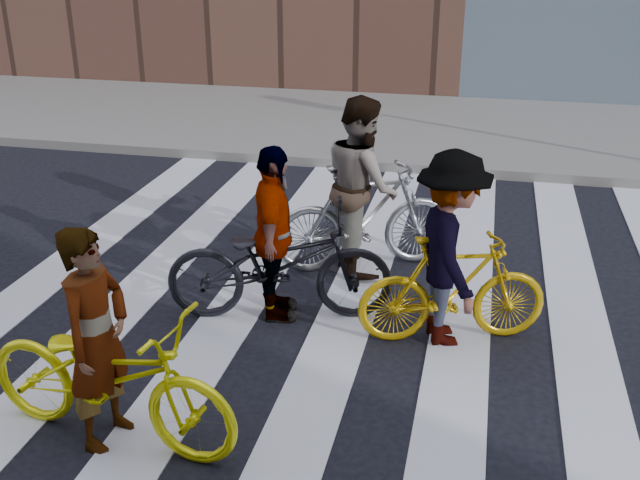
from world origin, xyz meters
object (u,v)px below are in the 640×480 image
(bike_yellow_right, at_px, (453,289))
(bike_yellow_left, at_px, (108,376))
(rider_left, at_px, (97,339))
(rider_right, at_px, (450,250))
(rider_rear, at_px, (274,235))
(bike_dark_rear, at_px, (279,264))
(rider_mid, at_px, (361,185))
(bike_silver_mid, at_px, (365,217))

(bike_yellow_right, bearing_deg, bike_yellow_left, 113.44)
(rider_left, distance_m, rider_right, 3.06)
(rider_left, relative_size, rider_right, 0.94)
(bike_yellow_left, relative_size, rider_rear, 1.21)
(bike_dark_rear, bearing_deg, rider_rear, 76.83)
(rider_mid, bearing_deg, bike_dark_rear, 132.16)
(bike_dark_rear, bearing_deg, rider_right, -105.98)
(rider_left, bearing_deg, rider_right, -41.33)
(bike_dark_rear, distance_m, rider_left, 2.22)
(bike_silver_mid, xyz_separation_m, bike_dark_rear, (-0.60, -1.28, -0.04))
(bike_dark_rear, bearing_deg, rider_left, 147.20)
(rider_left, distance_m, rider_rear, 2.19)
(bike_yellow_left, height_order, rider_left, rider_left)
(rider_mid, xyz_separation_m, rider_rear, (-0.60, -1.28, -0.11))
(rider_left, xyz_separation_m, rider_mid, (1.29, 3.36, 0.12))
(bike_yellow_left, distance_m, rider_rear, 2.19)
(bike_silver_mid, height_order, rider_right, rider_right)
(bike_yellow_right, relative_size, bike_dark_rear, 0.80)
(bike_yellow_right, distance_m, rider_rear, 1.72)
(rider_mid, distance_m, rider_right, 1.71)
(rider_left, bearing_deg, bike_yellow_right, -41.93)
(bike_dark_rear, distance_m, rider_mid, 1.45)
(bike_silver_mid, bearing_deg, rider_rear, 128.50)
(bike_yellow_left, xyz_separation_m, bike_yellow_right, (2.32, 2.00, -0.03))
(bike_yellow_left, height_order, rider_right, rider_right)
(bike_silver_mid, bearing_deg, rider_left, 133.64)
(bike_silver_mid, distance_m, rider_left, 3.62)
(bike_silver_mid, xyz_separation_m, rider_right, (0.98, -1.36, 0.29))
(bike_yellow_right, xyz_separation_m, rider_left, (-2.37, -2.00, 0.33))
(rider_mid, height_order, rider_rear, rider_mid)
(rider_mid, height_order, rider_right, rider_mid)
(bike_yellow_right, relative_size, rider_right, 0.96)
(bike_yellow_left, distance_m, rider_right, 3.04)
(bike_yellow_right, xyz_separation_m, rider_right, (-0.05, 0.00, 0.38))
(bike_yellow_left, distance_m, bike_dark_rear, 2.19)
(bike_dark_rear, relative_size, rider_left, 1.27)
(rider_left, xyz_separation_m, rider_rear, (0.69, 2.08, 0.01))
(bike_dark_rear, height_order, rider_left, rider_left)
(rider_left, distance_m, rider_mid, 3.60)
(rider_right, xyz_separation_m, rider_rear, (-1.63, 0.08, -0.04))
(bike_yellow_left, relative_size, rider_right, 1.15)
(bike_silver_mid, distance_m, rider_right, 1.70)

